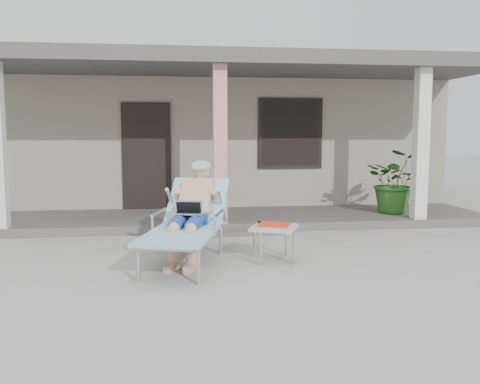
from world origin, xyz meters
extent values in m
plane|color=#9E9E99|center=(0.00, 0.00, 0.00)|extent=(60.00, 60.00, 0.00)
cube|color=gray|center=(0.00, 6.50, 1.50)|extent=(10.00, 5.00, 3.00)
cube|color=#474442|center=(0.00, 6.50, 3.15)|extent=(10.40, 5.40, 0.30)
cube|color=black|center=(-1.30, 3.97, 1.20)|extent=(0.95, 0.06, 2.10)
cube|color=black|center=(1.60, 3.97, 1.65)|extent=(1.20, 0.06, 1.30)
cube|color=black|center=(1.60, 3.96, 1.65)|extent=(1.32, 0.05, 1.42)
cube|color=#605B56|center=(0.00, 3.00, 0.07)|extent=(10.00, 2.00, 0.15)
cube|color=red|center=(0.00, 2.15, 1.45)|extent=(0.22, 0.22, 2.61)
cube|color=silver|center=(3.50, 2.15, 1.45)|extent=(0.22, 0.22, 2.61)
cube|color=#474442|center=(0.00, 3.00, 2.88)|extent=(10.00, 2.30, 0.24)
cube|color=#605B56|center=(0.00, 1.85, 0.04)|extent=(2.00, 0.30, 0.07)
cylinder|color=#B7B7BC|center=(-1.16, -0.64, 0.20)|extent=(0.05, 0.05, 0.40)
cylinder|color=#B7B7BC|center=(-0.50, -0.81, 0.20)|extent=(0.05, 0.05, 0.40)
cylinder|color=#B7B7BC|center=(-0.79, 0.74, 0.20)|extent=(0.05, 0.05, 0.40)
cylinder|color=#B7B7BC|center=(-0.13, 0.56, 0.20)|extent=(0.05, 0.05, 0.40)
cube|color=#B7B7BC|center=(-0.70, -0.23, 0.42)|extent=(1.00, 1.46, 0.03)
cube|color=#96E9E6|center=(-0.70, -0.23, 0.45)|extent=(1.11, 1.52, 0.04)
cube|color=#B7B7BC|center=(-0.45, 0.70, 0.67)|extent=(0.82, 0.78, 0.54)
cube|color=#96E9E6|center=(-0.45, 0.70, 0.71)|extent=(0.94, 0.89, 0.61)
cylinder|color=#AEAEB1|center=(-0.36, 1.01, 1.19)|extent=(0.33, 0.33, 0.14)
cube|color=silver|center=(-0.57, 0.23, 0.63)|extent=(0.41, 0.34, 0.25)
cube|color=#ADADA9|center=(0.52, 0.12, 0.44)|extent=(0.72, 0.72, 0.04)
cylinder|color=#B7B7BC|center=(0.30, -0.09, 0.21)|extent=(0.04, 0.04, 0.41)
cylinder|color=#B7B7BC|center=(0.74, -0.09, 0.21)|extent=(0.04, 0.04, 0.41)
cylinder|color=#B7B7BC|center=(0.30, 0.34, 0.21)|extent=(0.04, 0.04, 0.41)
cylinder|color=#B7B7BC|center=(0.74, 0.34, 0.21)|extent=(0.04, 0.04, 0.41)
cube|color=red|center=(0.52, 0.12, 0.47)|extent=(0.46, 0.41, 0.03)
cube|color=black|center=(0.52, 0.27, 0.47)|extent=(0.36, 0.17, 0.04)
imported|color=#26591E|center=(3.39, 2.85, 0.75)|extent=(1.36, 1.28, 1.20)
camera|label=1|loc=(-0.73, -6.23, 1.64)|focal=38.00mm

